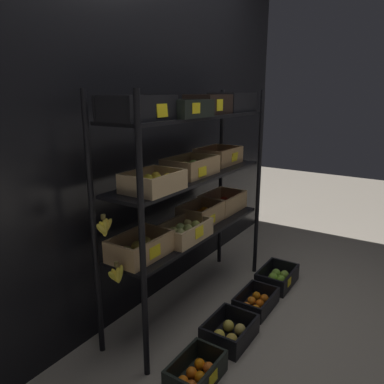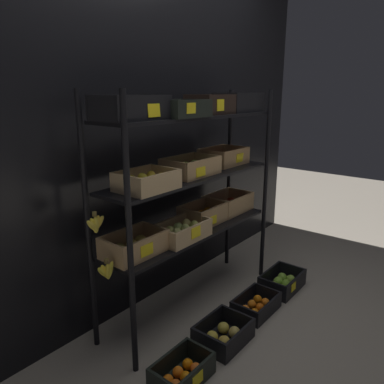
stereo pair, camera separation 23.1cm
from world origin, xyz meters
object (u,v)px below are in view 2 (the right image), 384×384
at_px(display_rack, 192,175).
at_px(crate_ground_tangerine, 182,373).
at_px(crate_ground_apple_green, 282,283).
at_px(crate_ground_apple_gold, 223,334).
at_px(crate_ground_center_tangerine, 256,306).

bearing_deg(display_rack, crate_ground_tangerine, -145.15).
xyz_separation_m(display_rack, crate_ground_apple_green, (0.60, -0.41, -0.90)).
distance_m(crate_ground_tangerine, crate_ground_apple_green, 1.21).
height_order(crate_ground_tangerine, crate_ground_apple_green, crate_ground_apple_green).
xyz_separation_m(crate_ground_tangerine, crate_ground_apple_gold, (0.40, 0.01, 0.00)).
bearing_deg(crate_ground_apple_green, crate_ground_center_tangerine, 179.54).
relative_size(crate_ground_tangerine, crate_ground_apple_green, 0.90).
bearing_deg(crate_ground_center_tangerine, display_rack, 116.27).
xyz_separation_m(crate_ground_apple_gold, crate_ground_apple_green, (0.81, 0.00, 0.00)).
xyz_separation_m(display_rack, crate_ground_tangerine, (-0.61, -0.42, -0.90)).
bearing_deg(display_rack, crate_ground_center_tangerine, -63.73).
bearing_deg(crate_ground_apple_green, display_rack, 145.64).
height_order(display_rack, crate_ground_apple_gold, display_rack).
bearing_deg(crate_ground_center_tangerine, crate_ground_apple_gold, -179.21).
distance_m(crate_ground_tangerine, crate_ground_apple_gold, 0.40).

